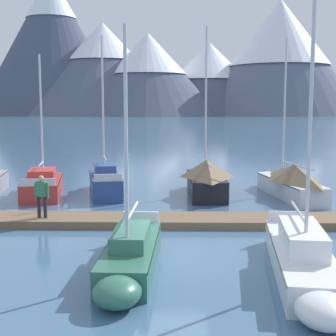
{
  "coord_description": "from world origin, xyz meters",
  "views": [
    {
      "loc": [
        -0.19,
        -14.94,
        4.73
      ],
      "look_at": [
        0.0,
        6.0,
        2.0
      ],
      "focal_mm": 51.81,
      "sensor_mm": 36.0,
      "label": 1
    }
  ],
  "objects_px": {
    "sailboat_mid_dock_port": "(105,181)",
    "sailboat_end_of_dock": "(290,181)",
    "person_on_dock": "(42,194)",
    "sailboat_outer_slip": "(303,260)",
    "sailboat_mid_dock_starboard": "(130,255)",
    "sailboat_second_berth": "(43,184)",
    "sailboat_far_berth": "(206,178)"
  },
  "relations": [
    {
      "from": "sailboat_end_of_dock",
      "to": "person_on_dock",
      "type": "height_order",
      "value": "sailboat_end_of_dock"
    },
    {
      "from": "sailboat_mid_dock_port",
      "to": "person_on_dock",
      "type": "distance_m",
      "value": 6.97
    },
    {
      "from": "sailboat_end_of_dock",
      "to": "person_on_dock",
      "type": "xyz_separation_m",
      "value": [
        -11.32,
        -5.86,
        0.42
      ]
    },
    {
      "from": "sailboat_far_berth",
      "to": "sailboat_outer_slip",
      "type": "xyz_separation_m",
      "value": [
        1.58,
        -12.37,
        -0.39
      ]
    },
    {
      "from": "sailboat_far_berth",
      "to": "sailboat_outer_slip",
      "type": "relative_size",
      "value": 1.04
    },
    {
      "from": "sailboat_mid_dock_port",
      "to": "sailboat_far_berth",
      "type": "relative_size",
      "value": 0.95
    },
    {
      "from": "sailboat_outer_slip",
      "to": "sailboat_mid_dock_port",
      "type": "bearing_deg",
      "value": 118.49
    },
    {
      "from": "sailboat_mid_dock_port",
      "to": "sailboat_end_of_dock",
      "type": "relative_size",
      "value": 1.02
    },
    {
      "from": "sailboat_outer_slip",
      "to": "person_on_dock",
      "type": "bearing_deg",
      "value": 144.79
    },
    {
      "from": "sailboat_mid_dock_starboard",
      "to": "sailboat_outer_slip",
      "type": "relative_size",
      "value": 0.8
    },
    {
      "from": "sailboat_mid_dock_port",
      "to": "sailboat_end_of_dock",
      "type": "xyz_separation_m",
      "value": [
        9.67,
        -0.89,
        0.15
      ]
    },
    {
      "from": "sailboat_mid_dock_port",
      "to": "person_on_dock",
      "type": "height_order",
      "value": "sailboat_mid_dock_port"
    },
    {
      "from": "sailboat_far_berth",
      "to": "sailboat_outer_slip",
      "type": "distance_m",
      "value": 12.47
    },
    {
      "from": "sailboat_second_berth",
      "to": "person_on_dock",
      "type": "height_order",
      "value": "sailboat_second_berth"
    },
    {
      "from": "sailboat_outer_slip",
      "to": "sailboat_mid_dock_starboard",
      "type": "bearing_deg",
      "value": 173.45
    },
    {
      "from": "sailboat_end_of_dock",
      "to": "person_on_dock",
      "type": "bearing_deg",
      "value": -152.63
    },
    {
      "from": "sailboat_mid_dock_port",
      "to": "person_on_dock",
      "type": "relative_size",
      "value": 4.92
    },
    {
      "from": "sailboat_outer_slip",
      "to": "sailboat_end_of_dock",
      "type": "relative_size",
      "value": 1.03
    },
    {
      "from": "sailboat_second_berth",
      "to": "sailboat_end_of_dock",
      "type": "xyz_separation_m",
      "value": [
        12.9,
        -0.77,
        0.26
      ]
    },
    {
      "from": "sailboat_mid_dock_starboard",
      "to": "sailboat_far_berth",
      "type": "distance_m",
      "value": 12.25
    },
    {
      "from": "sailboat_second_berth",
      "to": "sailboat_far_berth",
      "type": "distance_m",
      "value": 8.63
    },
    {
      "from": "sailboat_outer_slip",
      "to": "sailboat_end_of_dock",
      "type": "bearing_deg",
      "value": 77.22
    },
    {
      "from": "sailboat_mid_dock_port",
      "to": "sailboat_outer_slip",
      "type": "xyz_separation_m",
      "value": [
        6.96,
        -12.82,
        -0.14
      ]
    },
    {
      "from": "sailboat_far_berth",
      "to": "sailboat_end_of_dock",
      "type": "height_order",
      "value": "sailboat_far_berth"
    },
    {
      "from": "sailboat_far_berth",
      "to": "person_on_dock",
      "type": "height_order",
      "value": "sailboat_far_berth"
    },
    {
      "from": "sailboat_second_berth",
      "to": "sailboat_far_berth",
      "type": "relative_size",
      "value": 0.84
    },
    {
      "from": "sailboat_mid_dock_starboard",
      "to": "person_on_dock",
      "type": "height_order",
      "value": "sailboat_mid_dock_starboard"
    },
    {
      "from": "sailboat_mid_dock_port",
      "to": "sailboat_outer_slip",
      "type": "relative_size",
      "value": 0.99
    },
    {
      "from": "sailboat_mid_dock_starboard",
      "to": "sailboat_outer_slip",
      "type": "bearing_deg",
      "value": -6.55
    },
    {
      "from": "sailboat_mid_dock_port",
      "to": "sailboat_end_of_dock",
      "type": "bearing_deg",
      "value": -5.25
    },
    {
      "from": "sailboat_mid_dock_port",
      "to": "person_on_dock",
      "type": "bearing_deg",
      "value": -103.76
    },
    {
      "from": "sailboat_mid_dock_port",
      "to": "sailboat_far_berth",
      "type": "bearing_deg",
      "value": -4.85
    }
  ]
}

